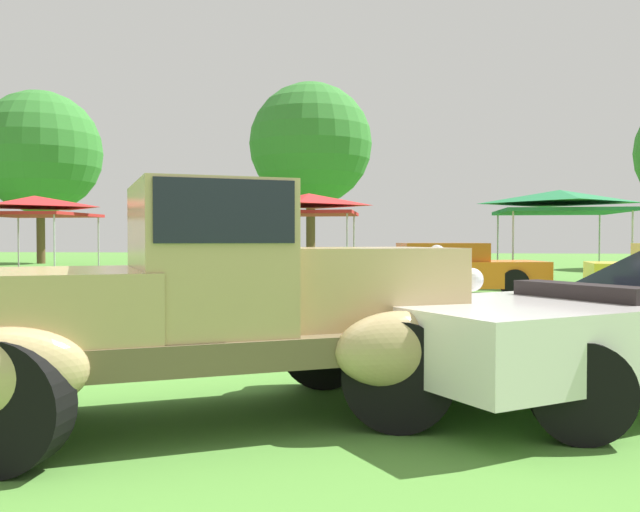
% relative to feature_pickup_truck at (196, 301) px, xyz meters
% --- Properties ---
extents(ground_plane, '(120.00, 120.00, 0.00)m').
position_rel_feature_pickup_truck_xyz_m(ground_plane, '(-0.12, 0.09, -0.86)').
color(ground_plane, '#4C8433').
extents(feature_pickup_truck, '(4.29, 3.18, 1.70)m').
position_rel_feature_pickup_truck_xyz_m(feature_pickup_truck, '(0.00, 0.00, 0.00)').
color(feature_pickup_truck, brown).
rests_on(feature_pickup_truck, ground_plane).
extents(neighbor_convertible, '(4.49, 3.87, 1.40)m').
position_rel_feature_pickup_truck_xyz_m(neighbor_convertible, '(3.31, 1.25, -0.28)').
color(neighbor_convertible, silver).
rests_on(neighbor_convertible, ground_plane).
extents(show_car_charcoal, '(4.33, 2.73, 1.22)m').
position_rel_feature_pickup_truck_xyz_m(show_car_charcoal, '(-1.86, 10.95, -0.26)').
color(show_car_charcoal, '#28282D').
rests_on(show_car_charcoal, ground_plane).
extents(show_car_orange, '(4.54, 2.44, 1.22)m').
position_rel_feature_pickup_truck_xyz_m(show_car_orange, '(2.45, 11.32, -0.26)').
color(show_car_orange, orange).
rests_on(show_car_orange, ground_plane).
extents(canopy_tent_left_field, '(3.24, 3.24, 2.71)m').
position_rel_feature_pickup_truck_xyz_m(canopy_tent_left_field, '(-10.37, 15.79, 1.56)').
color(canopy_tent_left_field, '#B7B7BC').
rests_on(canopy_tent_left_field, ground_plane).
extents(canopy_tent_center_field, '(2.86, 2.86, 2.71)m').
position_rel_feature_pickup_truck_xyz_m(canopy_tent_center_field, '(-1.46, 15.83, 1.56)').
color(canopy_tent_center_field, '#B7B7BC').
rests_on(canopy_tent_center_field, ground_plane).
extents(canopy_tent_right_field, '(3.35, 3.35, 2.71)m').
position_rel_feature_pickup_truck_xyz_m(canopy_tent_right_field, '(5.81, 15.28, 1.56)').
color(canopy_tent_right_field, '#B7B7BC').
rests_on(canopy_tent_right_field, ground_plane).
extents(treeline_far_left, '(6.54, 6.54, 9.27)m').
position_rel_feature_pickup_truck_xyz_m(treeline_far_left, '(-18.04, 29.62, 5.12)').
color(treeline_far_left, brown).
rests_on(treeline_far_left, ground_plane).
extents(treeline_mid_left, '(5.90, 5.90, 8.84)m').
position_rel_feature_pickup_truck_xyz_m(treeline_mid_left, '(-3.09, 27.77, 5.02)').
color(treeline_mid_left, brown).
rests_on(treeline_mid_left, ground_plane).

